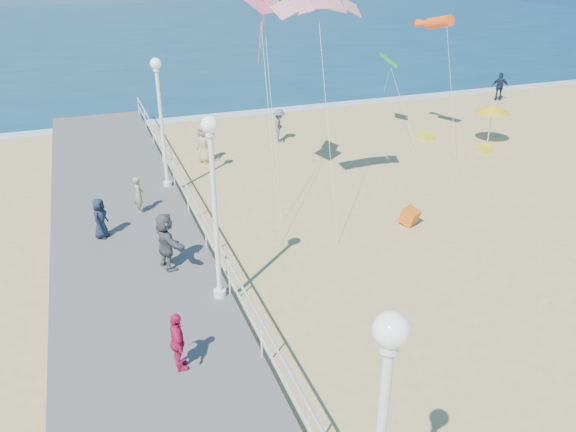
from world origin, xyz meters
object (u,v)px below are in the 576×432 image
object	(u,v)px
spectator_5	(166,241)
spectator_6	(139,195)
lamp_post_mid	(214,192)
beach_chair_left	(427,136)
spectator_3	(178,342)
beach_walker_c	(204,144)
lamp_post_far	(160,110)
spectator_4	(100,218)
beach_walker_b	(500,87)
beach_chair_right	(485,149)
box_kite	(409,218)
beach_umbrella	(493,109)
beach_walker_a	(279,126)

from	to	relation	value
spectator_5	spectator_6	world-z (taller)	spectator_5
lamp_post_mid	beach_chair_left	world-z (taller)	lamp_post_mid
spectator_3	beach_walker_c	bearing A→B (deg)	-15.20
beach_chair_left	spectator_6	bearing A→B (deg)	-162.48
lamp_post_far	spectator_4	distance (m)	5.54
spectator_5	spectator_6	distance (m)	4.55
lamp_post_mid	beach_walker_b	bearing A→B (deg)	36.07
lamp_post_far	beach_walker_b	distance (m)	26.06
beach_walker_b	beach_chair_right	size ratio (longest dim) A/B	3.48
lamp_post_far	beach_walker_c	size ratio (longest dim) A/B	2.90
lamp_post_mid	spectator_3	distance (m)	4.04
box_kite	spectator_3	bearing A→B (deg)	-178.41
lamp_post_far	beach_umbrella	size ratio (longest dim) A/B	2.49
lamp_post_far	beach_chair_right	bearing A→B (deg)	-0.70
lamp_post_mid	beach_umbrella	distance (m)	20.08
lamp_post_mid	box_kite	distance (m)	9.17
spectator_4	beach_walker_b	xyz separation A→B (m)	(27.31, 12.73, -0.17)
beach_chair_left	beach_chair_right	distance (m)	3.34
lamp_post_mid	spectator_4	bearing A→B (deg)	120.07
lamp_post_mid	beach_walker_a	bearing A→B (deg)	64.08
spectator_6	beach_walker_b	size ratio (longest dim) A/B	0.75
spectator_3	beach_chair_right	size ratio (longest dim) A/B	2.80
spectator_3	spectator_4	world-z (taller)	spectator_3
beach_walker_b	box_kite	size ratio (longest dim) A/B	3.19
spectator_6	beach_umbrella	distance (m)	19.05
beach_walker_b	beach_walker_c	size ratio (longest dim) A/B	1.04
spectator_5	spectator_6	size ratio (longest dim) A/B	1.30
beach_walker_a	beach_walker_c	size ratio (longest dim) A/B	0.98
spectator_6	beach_walker_b	distance (m)	28.08
beach_umbrella	beach_walker_a	bearing A→B (deg)	157.74
spectator_6	box_kite	xyz separation A→B (m)	(9.47, -3.87, -0.82)
beach_walker_a	beach_walker_c	world-z (taller)	beach_walker_c
box_kite	beach_chair_right	size ratio (longest dim) A/B	1.09
lamp_post_far	beach_umbrella	xyz separation A→B (m)	(17.34, 0.97, -1.75)
beach_chair_right	beach_walker_c	bearing A→B (deg)	165.31
spectator_4	lamp_post_mid	bearing A→B (deg)	-120.58
spectator_4	beach_umbrella	distance (m)	20.87
spectator_4	box_kite	size ratio (longest dim) A/B	2.42
lamp_post_far	spectator_4	world-z (taller)	lamp_post_far
spectator_6	beach_walker_b	xyz separation A→B (m)	(25.80, 11.09, -0.16)
spectator_4	beach_walker_a	xyz separation A→B (m)	(9.83, 9.20, -0.23)
beach_walker_a	spectator_5	bearing A→B (deg)	172.94
lamp_post_mid	beach_umbrella	size ratio (longest dim) A/B	2.49
lamp_post_mid	spectator_5	bearing A→B (deg)	117.52
spectator_6	beach_chair_left	distance (m)	16.88
lamp_post_mid	spectator_6	size ratio (longest dim) A/B	3.71
spectator_3	beach_walker_b	size ratio (longest dim) A/B	0.80
spectator_6	beach_chair_left	size ratio (longest dim) A/B	2.61
spectator_5	spectator_6	xyz separation A→B (m)	(-0.29, 4.54, -0.21)
beach_walker_a	beach_walker_c	xyz separation A→B (m)	(-4.54, -1.80, 0.02)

